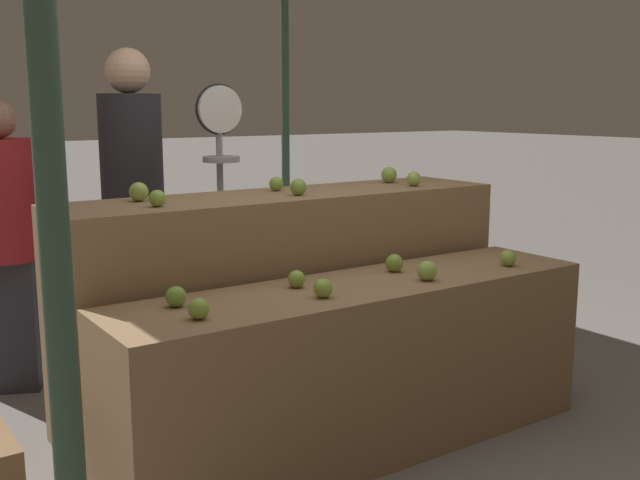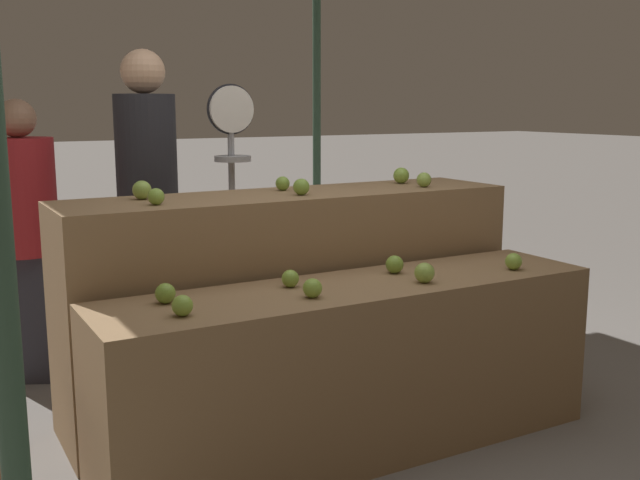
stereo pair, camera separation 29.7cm
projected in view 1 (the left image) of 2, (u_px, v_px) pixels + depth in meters
name	position (u px, v px, depth m)	size (l,w,h in m)	color
ground_plane	(359.00, 447.00, 3.39)	(60.00, 60.00, 0.00)	slate
display_counter_front	(359.00, 367.00, 3.32)	(2.29, 0.55, 0.76)	olive
display_counter_back	(288.00, 302.00, 3.78)	(2.29, 0.55, 1.10)	olive
apple_front_0	(199.00, 309.00, 2.71)	(0.08, 0.08, 0.08)	#84AD3D
apple_front_1	(323.00, 288.00, 3.02)	(0.08, 0.08, 0.08)	#84AD3D
apple_front_2	(427.00, 271.00, 3.31)	(0.09, 0.09, 0.09)	#8EB247
apple_front_3	(508.00, 258.00, 3.61)	(0.08, 0.08, 0.08)	#84AD3D
apple_front_4	(176.00, 297.00, 2.88)	(0.08, 0.08, 0.08)	#7AA338
apple_front_5	(296.00, 279.00, 3.18)	(0.08, 0.08, 0.08)	#84AD3D
apple_front_6	(394.00, 263.00, 3.48)	(0.08, 0.08, 0.08)	#7AA338
apple_back_0	(157.00, 198.00, 3.19)	(0.07, 0.07, 0.07)	#84AD3D
apple_back_1	(298.00, 187.00, 3.59)	(0.08, 0.08, 0.08)	#7AA338
apple_back_2	(414.00, 179.00, 3.99)	(0.08, 0.08, 0.08)	#8EB247
apple_back_3	(139.00, 192.00, 3.37)	(0.09, 0.09, 0.09)	#8EB247
apple_back_4	(276.00, 184.00, 3.77)	(0.07, 0.07, 0.07)	#7AA338
apple_back_5	(389.00, 175.00, 4.17)	(0.09, 0.09, 0.09)	#84AD3D
produce_scale	(221.00, 169.00, 4.05)	(0.27, 0.20, 1.64)	#99999E
person_vendor_at_scale	(133.00, 190.00, 4.09)	(0.40, 0.40, 1.83)	#2D2D38
person_customer_left	(4.00, 228.00, 3.93)	(0.48, 0.48, 1.56)	#2D2D38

